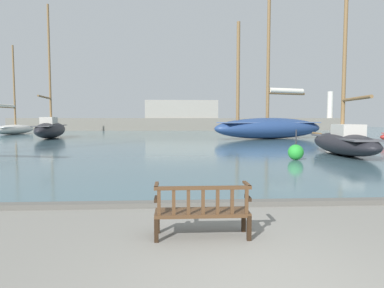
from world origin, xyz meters
TOP-DOWN VIEW (x-y plane):
  - ground_plane at (0.00, 0.00)m, footprint 160.00×160.00m
  - harbor_water at (0.00, 44.00)m, footprint 100.00×80.00m
  - quay_edge_kerb at (0.00, 3.85)m, footprint 40.00×0.30m
  - park_bench at (-0.59, 1.77)m, footprint 1.60×0.53m
  - sailboat_mid_starboard at (-21.44, 41.35)m, footprint 3.14×8.69m
  - sailboat_distant_harbor at (8.28, 14.30)m, footprint 2.83×9.18m
  - sailboat_far_port at (8.53, 29.51)m, footprint 12.39×6.63m
  - sailboat_mid_port at (-13.58, 31.91)m, footprint 3.13×9.38m
  - channel_buoy at (4.76, 11.96)m, footprint 0.74×0.74m
  - far_breakwater at (0.42, 55.42)m, footprint 57.33×2.40m

SIDE VIEW (x-z plane):
  - ground_plane at x=0.00m, z-range 0.00..0.00m
  - harbor_water at x=0.00m, z-range 0.00..0.08m
  - quay_edge_kerb at x=0.00m, z-range 0.00..0.12m
  - channel_buoy at x=4.76m, z-range -0.27..1.17m
  - park_bench at x=-0.59m, z-range 0.01..0.93m
  - sailboat_distant_harbor at x=8.28m, z-range -3.61..5.25m
  - sailboat_mid_starboard at x=-21.44m, z-range -4.77..6.57m
  - sailboat_mid_port at x=-13.58m, z-range -5.66..7.84m
  - sailboat_far_port at x=8.53m, z-range -5.92..8.63m
  - far_breakwater at x=0.42m, z-range -1.78..5.13m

